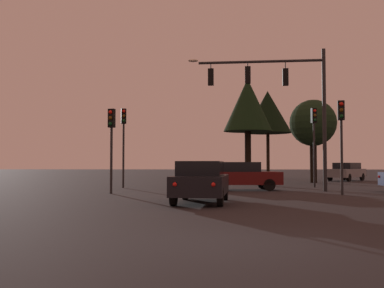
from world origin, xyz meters
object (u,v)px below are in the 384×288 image
traffic_light_corner_right (111,133)px  car_nearside_lane (201,181)px  tree_behind_sign (248,106)px  car_far_lane (346,171)px  car_crossing_right (239,175)px  tree_center_horizon (268,112)px  traffic_signal_mast_arm (280,91)px  traffic_light_corner_left (124,132)px  traffic_light_median (341,128)px  traffic_light_far_side (314,132)px  tree_left_far (313,124)px

traffic_light_corner_right → car_nearside_lane: size_ratio=0.94×
tree_behind_sign → car_far_lane: bearing=39.1°
car_crossing_right → tree_center_horizon: bearing=78.5°
traffic_signal_mast_arm → traffic_light_corner_left: traffic_signal_mast_arm is taller
traffic_light_median → car_crossing_right: bearing=141.5°
traffic_signal_mast_arm → tree_behind_sign: 7.66m
traffic_light_far_side → car_crossing_right: (-4.74, -3.12, -2.59)m
traffic_signal_mast_arm → tree_behind_sign: size_ratio=1.01×
car_nearside_lane → tree_behind_sign: bearing=79.1°
tree_behind_sign → car_nearside_lane: bearing=-100.9°
traffic_light_corner_right → car_far_lane: traffic_light_corner_right is taller
traffic_light_corner_left → traffic_light_corner_right: 5.16m
traffic_light_corner_left → car_far_lane: 20.62m
traffic_light_corner_right → car_nearside_lane: (4.44, -4.87, -2.10)m
traffic_signal_mast_arm → traffic_light_median: 4.31m
car_crossing_right → car_far_lane: same height
traffic_light_corner_right → tree_center_horizon: bearing=65.6°
traffic_light_far_side → tree_center_horizon: bearing=92.9°
traffic_signal_mast_arm → traffic_light_median: traffic_signal_mast_arm is taller
traffic_light_median → car_crossing_right: (-4.49, 3.57, -2.28)m
tree_center_horizon → tree_left_far: bearing=-76.6°
tree_left_far → tree_center_horizon: size_ratio=0.74×
traffic_signal_mast_arm → tree_left_far: 11.36m
traffic_signal_mast_arm → car_nearside_lane: 9.45m
traffic_light_far_side → tree_behind_sign: bearing=134.6°
traffic_signal_mast_arm → traffic_light_median: (2.35, -2.89, -2.19)m
car_nearside_lane → car_crossing_right: 8.21m
traffic_signal_mast_arm → car_nearside_lane: traffic_signal_mast_arm is taller
traffic_light_corner_left → tree_center_horizon: size_ratio=0.55×
tree_behind_sign → tree_center_horizon: tree_center_horizon is taller
traffic_light_corner_left → car_crossing_right: (6.72, -1.99, -2.52)m
traffic_light_median → tree_left_far: bearing=82.9°
traffic_signal_mast_arm → car_nearside_lane: (-3.99, -7.32, -4.47)m
car_crossing_right → tree_left_far: size_ratio=0.72×
traffic_light_far_side → car_nearside_lane: size_ratio=1.11×
traffic_light_corner_left → car_nearside_lane: bearing=-64.0°
traffic_signal_mast_arm → traffic_light_corner_left: 9.46m
traffic_light_median → tree_behind_sign: size_ratio=0.59×
traffic_light_corner_right → traffic_light_far_side: size_ratio=0.85×
traffic_signal_mast_arm → car_nearside_lane: size_ratio=1.72×
car_nearside_lane → tree_center_horizon: 28.53m
tree_left_far → traffic_light_far_side: bearing=-101.9°
traffic_signal_mast_arm → car_crossing_right: traffic_signal_mast_arm is taller
traffic_light_median → traffic_light_far_side: (0.25, 6.69, 0.31)m
traffic_light_corner_right → car_far_lane: (16.11, 17.17, -2.10)m
traffic_light_far_side → traffic_light_corner_right: bearing=-150.5°
car_far_lane → tree_left_far: 6.63m
traffic_light_corner_right → tree_left_far: size_ratio=0.65×
traffic_light_corner_left → car_crossing_right: traffic_light_corner_left is taller
tree_left_far → tree_center_horizon: tree_center_horizon is taller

